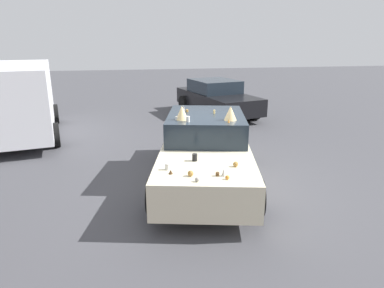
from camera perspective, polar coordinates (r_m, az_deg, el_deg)
The scene contains 4 objects.
ground_plane at distance 7.59m, azimuth 2.24°, elevation -6.38°, with size 60.00×60.00×0.00m, color #47474C.
art_car_decorated at distance 7.42m, azimuth 2.31°, elevation -0.90°, with size 4.88×2.82×1.74m.
parked_van_far_right at distance 12.12m, azimuth -27.50°, elevation 6.95°, with size 5.49×2.99×2.29m.
parked_sedan_row_back_far at distance 14.19m, azimuth 4.13°, elevation 7.77°, with size 4.73×2.80×1.43m.
Camera 1 is at (-6.77, 1.61, 3.03)m, focal length 31.74 mm.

